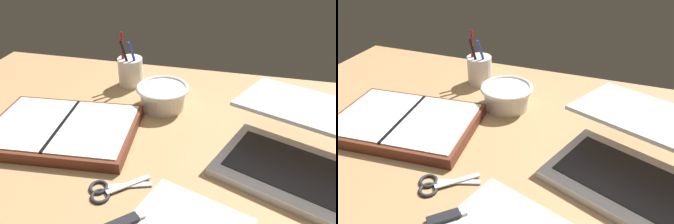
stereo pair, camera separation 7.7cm
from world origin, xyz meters
TOP-DOWN VIEW (x-y plane):
  - desk_top at (0.00, 0.00)cm, footprint 140.00×100.00cm
  - laptop at (32.98, 4.07)cm, footprint 41.67×39.29cm
  - bowl at (-2.94, 22.94)cm, footprint 14.62×14.62cm
  - pen_cup at (-16.03, 33.88)cm, footprint 7.65×7.65cm
  - planner at (-23.54, 4.05)cm, footprint 37.32×27.15cm
  - scissors at (-5.80, -11.51)cm, footprint 12.30×9.65cm
  - usb_drive at (0.42, -18.33)cm, footprint 6.41×6.02cm

SIDE VIEW (x-z plane):
  - desk_top at x=0.00cm, z-range 0.00..2.00cm
  - scissors at x=-5.80cm, z-range 1.94..2.74cm
  - usb_drive at x=0.42cm, z-range 2.00..3.00cm
  - planner at x=-23.54cm, z-range 1.91..5.20cm
  - bowl at x=-2.94cm, z-range 2.34..8.79cm
  - pen_cup at x=-16.03cm, z-range -1.80..15.03cm
  - laptop at x=32.98cm, z-range 0.10..13.54cm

